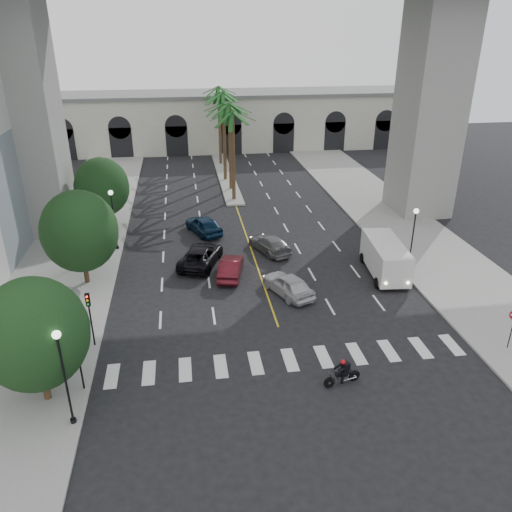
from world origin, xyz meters
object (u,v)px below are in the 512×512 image
at_px(lamp_post_right, 413,235).
at_px(traffic_signal_far, 89,311).
at_px(lamp_post_left_far, 113,215).
at_px(car_d, 270,244).
at_px(car_a, 288,284).
at_px(car_c, 201,256).
at_px(lamp_post_left_near, 63,370).
at_px(cargo_van, 385,257).
at_px(pedestrian_a, 77,322).
at_px(motorcycle_rider, 343,373).
at_px(car_e, 204,225).
at_px(car_b, 231,267).
at_px(traffic_signal_near, 77,351).

bearing_deg(lamp_post_right, traffic_signal_far, -164.02).
height_order(lamp_post_left_far, car_d, lamp_post_left_far).
distance_m(lamp_post_left_far, car_a, 16.40).
bearing_deg(traffic_signal_far, car_c, 56.90).
xyz_separation_m(lamp_post_left_near, car_d, (12.90, 18.76, -2.51)).
xyz_separation_m(car_a, cargo_van, (7.99, 1.98, 0.69)).
xyz_separation_m(cargo_van, pedestrian_a, (-21.94, -5.22, -0.49)).
distance_m(motorcycle_rider, car_a, 10.19).
relative_size(lamp_post_right, car_e, 1.10).
bearing_deg(car_b, motorcycle_rider, 121.80).
xyz_separation_m(lamp_post_left_far, cargo_van, (20.89, -7.86, -1.75)).
bearing_deg(traffic_signal_far, motorcycle_rider, -21.87).
bearing_deg(car_a, cargo_van, 170.21).
height_order(motorcycle_rider, car_a, car_a).
bearing_deg(car_c, traffic_signal_far, 76.86).
relative_size(lamp_post_left_near, traffic_signal_near, 1.47).
distance_m(lamp_post_left_near, traffic_signal_near, 2.60).
relative_size(motorcycle_rider, car_c, 0.38).
relative_size(lamp_post_left_near, traffic_signal_far, 1.47).
relative_size(lamp_post_left_near, cargo_van, 0.84).
distance_m(lamp_post_left_near, lamp_post_left_far, 21.00).
bearing_deg(pedestrian_a, traffic_signal_far, -78.91).
xyz_separation_m(motorcycle_rider, cargo_van, (7.13, 12.13, 0.76)).
distance_m(car_c, pedestrian_a, 12.17).
bearing_deg(car_b, lamp_post_right, -173.74).
bearing_deg(car_b, lamp_post_left_near, 71.02).
height_order(traffic_signal_far, car_b, traffic_signal_far).
relative_size(car_b, pedestrian_a, 2.68).
bearing_deg(motorcycle_rider, traffic_signal_near, 160.72).
distance_m(lamp_post_left_near, traffic_signal_far, 6.54).
distance_m(traffic_signal_far, car_b, 12.28).
xyz_separation_m(car_b, car_c, (-2.15, 2.44, 0.04)).
bearing_deg(cargo_van, pedestrian_a, -160.96).
height_order(motorcycle_rider, car_e, car_e).
relative_size(traffic_signal_near, cargo_van, 0.57).
bearing_deg(car_d, traffic_signal_near, 31.07).
bearing_deg(traffic_signal_far, car_a, 20.03).
relative_size(traffic_signal_near, motorcycle_rider, 1.70).
height_order(car_a, car_d, car_a).
height_order(car_e, cargo_van, cargo_van).
bearing_deg(traffic_signal_near, motorcycle_rider, -6.20).
bearing_deg(motorcycle_rider, car_e, 92.13).
relative_size(car_c, cargo_van, 0.87).
xyz_separation_m(traffic_signal_far, cargo_van, (20.79, 6.64, -1.04)).
height_order(lamp_post_left_near, car_c, lamp_post_left_near).
distance_m(car_e, cargo_van, 17.07).
xyz_separation_m(traffic_signal_near, cargo_van, (20.79, 10.64, -1.04)).
height_order(car_a, car_b, car_a).
xyz_separation_m(motorcycle_rider, car_e, (-6.19, 22.78, 0.12)).
xyz_separation_m(car_a, car_e, (-5.33, 12.63, 0.04)).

